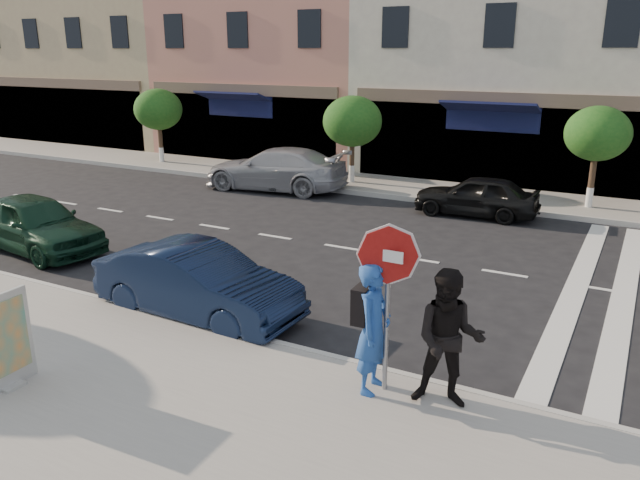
% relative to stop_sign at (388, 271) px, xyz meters
% --- Properties ---
extents(ground, '(120.00, 120.00, 0.00)m').
position_rel_stop_sign_xyz_m(ground, '(-1.64, 2.04, -1.92)').
color(ground, black).
rests_on(ground, ground).
extents(sidewalk_near, '(60.00, 4.50, 0.15)m').
position_rel_stop_sign_xyz_m(sidewalk_near, '(-1.64, -1.71, -1.85)').
color(sidewalk_near, gray).
rests_on(sidewalk_near, ground).
extents(sidewalk_far, '(60.00, 3.00, 0.15)m').
position_rel_stop_sign_xyz_m(sidewalk_far, '(-1.64, 13.04, -1.85)').
color(sidewalk_far, gray).
rests_on(sidewalk_far, ground).
extents(building_west_far, '(12.00, 9.00, 12.00)m').
position_rel_stop_sign_xyz_m(building_west_far, '(-23.64, 19.04, 4.08)').
color(building_west_far, tan).
rests_on(building_west_far, ground).
extents(building_centre, '(11.00, 9.00, 11.00)m').
position_rel_stop_sign_xyz_m(building_centre, '(-2.14, 19.04, 3.58)').
color(building_centre, beige).
rests_on(building_centre, ground).
extents(street_tree_wa, '(2.00, 2.00, 3.05)m').
position_rel_stop_sign_xyz_m(street_tree_wa, '(-15.64, 12.84, 0.41)').
color(street_tree_wa, '#473323').
rests_on(street_tree_wa, sidewalk_far).
extents(street_tree_wb, '(2.10, 2.10, 3.06)m').
position_rel_stop_sign_xyz_m(street_tree_wb, '(-6.64, 12.84, 0.39)').
color(street_tree_wb, '#473323').
rests_on(street_tree_wb, sidewalk_far).
extents(street_tree_c, '(1.90, 1.90, 3.04)m').
position_rel_stop_sign_xyz_m(street_tree_c, '(1.36, 12.84, 0.44)').
color(street_tree_c, '#473323').
rests_on(street_tree_c, sidewalk_far).
extents(stop_sign, '(0.86, 0.11, 2.43)m').
position_rel_stop_sign_xyz_m(stop_sign, '(0.00, 0.00, 0.00)').
color(stop_sign, gray).
rests_on(stop_sign, sidewalk_near).
extents(photographer, '(0.47, 0.70, 1.87)m').
position_rel_stop_sign_xyz_m(photographer, '(-0.15, -0.08, -0.83)').
color(photographer, '#214998').
rests_on(photographer, sidewalk_near).
extents(walker, '(1.08, 0.93, 1.91)m').
position_rel_stop_sign_xyz_m(walker, '(0.88, 0.04, -0.81)').
color(walker, black).
rests_on(walker, sidewalk_near).
extents(poster_board, '(0.33, 0.91, 1.39)m').
position_rel_stop_sign_xyz_m(poster_board, '(-4.71, -2.47, -1.10)').
color(poster_board, beige).
rests_on(poster_board, sidewalk_near).
extents(car_near_left, '(4.25, 2.15, 1.39)m').
position_rel_stop_sign_xyz_m(car_near_left, '(-10.14, 2.27, -1.23)').
color(car_near_left, black).
rests_on(car_near_left, ground).
extents(car_near_mid, '(4.07, 1.54, 1.33)m').
position_rel_stop_sign_xyz_m(car_near_mid, '(-4.14, 1.04, -1.26)').
color(car_near_mid, black).
rests_on(car_near_mid, ground).
extents(car_far_left, '(5.30, 2.64, 1.48)m').
position_rel_stop_sign_xyz_m(car_far_left, '(-8.70, 10.97, -1.18)').
color(car_far_left, '#9D9DA2').
rests_on(car_far_left, ground).
extents(car_far_mid, '(3.65, 1.58, 1.23)m').
position_rel_stop_sign_xyz_m(car_far_mid, '(-1.54, 10.71, -1.31)').
color(car_far_mid, black).
rests_on(car_far_mid, ground).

